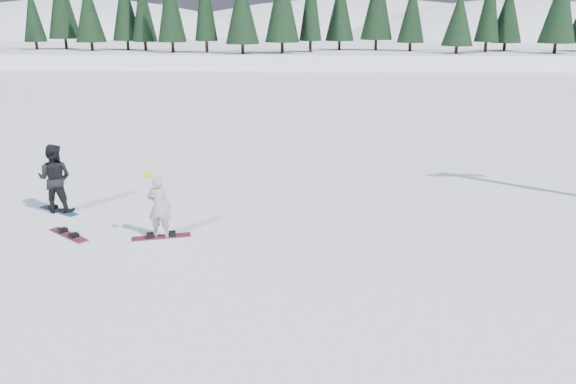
# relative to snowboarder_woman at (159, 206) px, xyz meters

# --- Properties ---
(ground) EXTENTS (420.00, 420.00, 0.00)m
(ground) POSITION_rel_snowboarder_woman_xyz_m (-2.48, 0.66, -0.85)
(ground) COLOR white
(ground) RESTS_ON ground
(alpine_backdrop) EXTENTS (412.50, 227.00, 53.20)m
(alpine_backdrop) POSITION_rel_snowboarder_woman_xyz_m (-14.20, 189.83, -14.82)
(alpine_backdrop) COLOR white
(alpine_backdrop) RESTS_ON ground
(snowboarder_woman) EXTENTS (0.63, 0.44, 1.81)m
(snowboarder_woman) POSITION_rel_snowboarder_woman_xyz_m (0.00, 0.00, 0.00)
(snowboarder_woman) COLOR #B0AFB5
(snowboarder_woman) RESTS_ON ground
(snowboarder_man) EXTENTS (0.99, 0.78, 2.01)m
(snowboarder_man) POSITION_rel_snowboarder_woman_xyz_m (-3.55, 1.87, 0.16)
(snowboarder_man) COLOR black
(snowboarder_man) RESTS_ON ground
(snowboard_woman) EXTENTS (1.52, 0.68, 0.03)m
(snowboard_woman) POSITION_rel_snowboarder_woman_xyz_m (0.00, 0.00, -0.83)
(snowboard_woman) COLOR maroon
(snowboard_woman) RESTS_ON ground
(snowboard_man) EXTENTS (1.42, 1.02, 0.03)m
(snowboard_man) POSITION_rel_snowboarder_woman_xyz_m (-3.55, 1.87, -0.83)
(snowboard_man) COLOR #1A5A93
(snowboard_man) RESTS_ON ground
(snowboard_loose_b) EXTENTS (1.36, 1.13, 0.03)m
(snowboard_loose_b) POSITION_rel_snowboarder_woman_xyz_m (-2.46, 0.01, -0.83)
(snowboard_loose_b) COLOR maroon
(snowboard_loose_b) RESTS_ON ground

